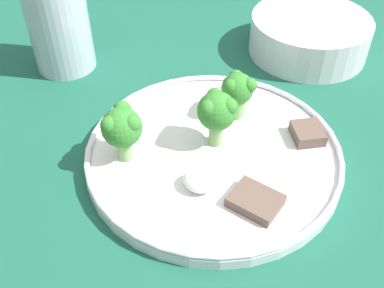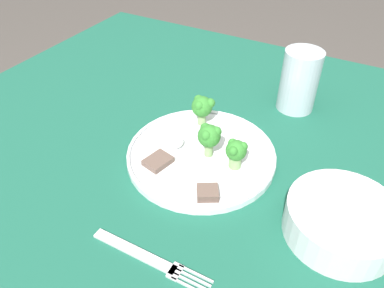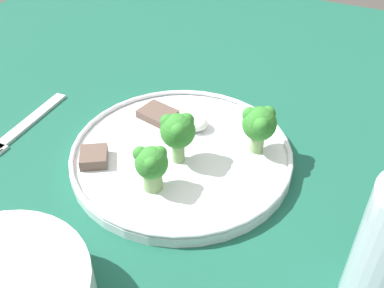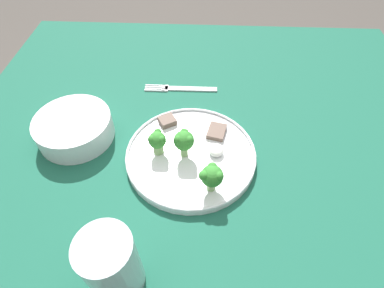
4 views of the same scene
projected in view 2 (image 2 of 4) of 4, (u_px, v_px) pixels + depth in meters
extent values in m
cube|color=#195642|center=(184.00, 165.00, 0.68)|extent=(1.07, 1.10, 0.03)
cylinder|color=brown|center=(136.00, 117.00, 1.41)|extent=(0.06, 0.06, 0.68)
cylinder|color=white|center=(201.00, 156.00, 0.67)|extent=(0.26, 0.26, 0.01)
torus|color=white|center=(201.00, 152.00, 0.66)|extent=(0.26, 0.26, 0.01)
cube|color=silver|center=(134.00, 251.00, 0.52)|extent=(0.02, 0.13, 0.00)
cube|color=silver|center=(175.00, 272.00, 0.49)|extent=(0.02, 0.02, 0.00)
cube|color=silver|center=(189.00, 286.00, 0.48)|extent=(0.00, 0.05, 0.00)
cube|color=silver|center=(191.00, 282.00, 0.48)|extent=(0.00, 0.05, 0.00)
cube|color=silver|center=(194.00, 278.00, 0.48)|extent=(0.00, 0.05, 0.00)
cube|color=silver|center=(196.00, 274.00, 0.49)|extent=(0.00, 0.05, 0.00)
cylinder|color=silver|center=(342.00, 221.00, 0.53)|extent=(0.16, 0.16, 0.05)
cylinder|color=white|center=(341.00, 222.00, 0.53)|extent=(0.13, 0.13, 0.04)
cylinder|color=#B2C1CC|center=(299.00, 81.00, 0.76)|extent=(0.08, 0.08, 0.13)
cylinder|color=silver|center=(297.00, 92.00, 0.77)|extent=(0.07, 0.07, 0.07)
cylinder|color=#7FA866|center=(202.00, 118.00, 0.72)|extent=(0.02, 0.02, 0.03)
sphere|color=#337F2D|center=(202.00, 107.00, 0.71)|extent=(0.04, 0.04, 0.04)
sphere|color=#337F2D|center=(199.00, 106.00, 0.69)|extent=(0.02, 0.02, 0.02)
sphere|color=#337F2D|center=(208.00, 102.00, 0.70)|extent=(0.02, 0.02, 0.02)
sphere|color=#337F2D|center=(199.00, 100.00, 0.71)|extent=(0.02, 0.02, 0.02)
cylinder|color=#7FA866|center=(209.00, 149.00, 0.65)|extent=(0.01, 0.01, 0.03)
sphere|color=#337F2D|center=(209.00, 136.00, 0.63)|extent=(0.04, 0.04, 0.04)
sphere|color=#337F2D|center=(206.00, 135.00, 0.62)|extent=(0.02, 0.02, 0.02)
sphere|color=#337F2D|center=(216.00, 132.00, 0.63)|extent=(0.02, 0.02, 0.02)
sphere|color=#337F2D|center=(205.00, 128.00, 0.63)|extent=(0.02, 0.02, 0.02)
cylinder|color=#7FA866|center=(235.00, 161.00, 0.63)|extent=(0.02, 0.02, 0.02)
sphere|color=#337F2D|center=(236.00, 150.00, 0.61)|extent=(0.04, 0.04, 0.04)
sphere|color=#337F2D|center=(234.00, 150.00, 0.60)|extent=(0.02, 0.02, 0.02)
sphere|color=#337F2D|center=(243.00, 147.00, 0.61)|extent=(0.02, 0.02, 0.02)
sphere|color=#337F2D|center=(233.00, 143.00, 0.62)|extent=(0.02, 0.02, 0.02)
cube|color=brown|center=(158.00, 161.00, 0.64)|extent=(0.05, 0.04, 0.01)
cube|color=brown|center=(208.00, 193.00, 0.58)|extent=(0.04, 0.04, 0.01)
ellipsoid|color=white|center=(175.00, 142.00, 0.67)|extent=(0.03, 0.03, 0.02)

